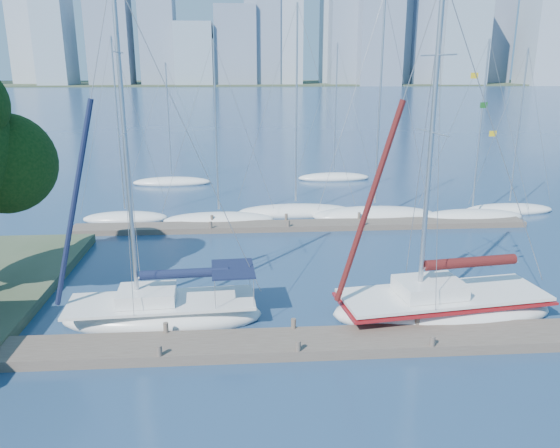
{
  "coord_description": "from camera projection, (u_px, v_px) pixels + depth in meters",
  "views": [
    {
      "loc": [
        -1.9,
        -18.63,
        10.41
      ],
      "look_at": [
        -0.32,
        4.0,
        3.81
      ],
      "focal_mm": 35.0,
      "sensor_mm": 36.0,
      "label": 1
    }
  ],
  "objects": [
    {
      "name": "ground",
      "position": [
        296.0,
        348.0,
        20.88
      ],
      "size": [
        700.0,
        700.0,
        0.0
      ],
      "primitive_type": "plane",
      "color": "#182D4D",
      "rests_on": "ground"
    },
    {
      "name": "sailboat_navy",
      "position": [
        161.0,
        297.0,
        22.71
      ],
      "size": [
        8.48,
        3.22,
        14.26
      ],
      "rotation": [
        0.0,
        0.0,
        0.06
      ],
      "color": "silver",
      "rests_on": "ground"
    },
    {
      "name": "bg_boat_3",
      "position": [
        374.0,
        214.0,
        38.51
      ],
      "size": [
        9.16,
        5.04,
        15.31
      ],
      "rotation": [
        0.0,
        0.0,
        0.3
      ],
      "color": "silver",
      "rests_on": "ground"
    },
    {
      "name": "bg_boat_4",
      "position": [
        472.0,
        216.0,
        38.19
      ],
      "size": [
        7.69,
        4.2,
        12.41
      ],
      "rotation": [
        0.0,
        0.0,
        -0.29
      ],
      "color": "silver",
      "rests_on": "ground"
    },
    {
      "name": "bg_boat_2",
      "position": [
        296.0,
        211.0,
        39.5
      ],
      "size": [
        8.8,
        4.09,
        14.74
      ],
      "rotation": [
        0.0,
        0.0,
        -0.22
      ],
      "color": "silver",
      "rests_on": "ground"
    },
    {
      "name": "bg_boat_1",
      "position": [
        219.0,
        219.0,
        37.46
      ],
      "size": [
        7.75,
        2.72,
        12.37
      ],
      "rotation": [
        0.0,
        0.0,
        0.08
      ],
      "color": "silver",
      "rests_on": "ground"
    },
    {
      "name": "near_dock",
      "position": [
        296.0,
        344.0,
        20.82
      ],
      "size": [
        26.0,
        2.0,
        0.4
      ],
      "primitive_type": "cube",
      "color": "#50443B",
      "rests_on": "ground"
    },
    {
      "name": "skyline",
      "position": [
        287.0,
        18.0,
        290.6
      ],
      "size": [
        502.39,
        51.31,
        103.01
      ],
      "color": "#8294A8",
      "rests_on": "ground"
    },
    {
      "name": "bg_boat_7",
      "position": [
        334.0,
        177.0,
        51.71
      ],
      "size": [
        7.01,
        3.12,
        12.64
      ],
      "rotation": [
        0.0,
        0.0,
        -0.18
      ],
      "color": "silver",
      "rests_on": "ground"
    },
    {
      "name": "sailboat_maroon",
      "position": [
        443.0,
        295.0,
        23.18
      ],
      "size": [
        9.78,
        4.33,
        14.18
      ],
      "rotation": [
        0.0,
        0.0,
        0.13
      ],
      "color": "silver",
      "rests_on": "ground"
    },
    {
      "name": "bg_boat_5",
      "position": [
        509.0,
        209.0,
        40.17
      ],
      "size": [
        6.75,
        2.64,
        11.9
      ],
      "rotation": [
        0.0,
        0.0,
        0.11
      ],
      "color": "silver",
      "rests_on": "ground"
    },
    {
      "name": "far_shore",
      "position": [
        244.0,
        84.0,
        327.38
      ],
      "size": [
        800.0,
        100.0,
        1.5
      ],
      "primitive_type": "cube",
      "color": "#38472D",
      "rests_on": "ground"
    },
    {
      "name": "bg_boat_0",
      "position": [
        126.0,
        217.0,
        37.95
      ],
      "size": [
        6.14,
        3.95,
        12.54
      ],
      "rotation": [
        0.0,
        0.0,
        0.38
      ],
      "color": "silver",
      "rests_on": "ground"
    },
    {
      "name": "far_dock",
      "position": [
        302.0,
        225.0,
        36.29
      ],
      "size": [
        30.0,
        1.8,
        0.36
      ],
      "primitive_type": "cube",
      "color": "#50443B",
      "rests_on": "ground"
    },
    {
      "name": "bg_boat_6",
      "position": [
        172.0,
        182.0,
        49.67
      ],
      "size": [
        7.08,
        2.15,
        10.99
      ],
      "rotation": [
        0.0,
        0.0,
        0.02
      ],
      "color": "silver",
      "rests_on": "ground"
    }
  ]
}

